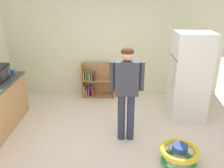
% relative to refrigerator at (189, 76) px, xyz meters
% --- Properties ---
extents(ground_plane, '(12.00, 12.00, 0.00)m').
position_rel_refrigerator_xyz_m(ground_plane, '(-1.52, -1.17, -0.89)').
color(ground_plane, silver).
rests_on(ground_plane, ground).
extents(back_wall, '(5.20, 0.06, 2.70)m').
position_rel_refrigerator_xyz_m(back_wall, '(-1.52, 1.16, 0.46)').
color(back_wall, beige).
rests_on(back_wall, ground).
extents(refrigerator, '(0.73, 0.68, 1.78)m').
position_rel_refrigerator_xyz_m(refrigerator, '(0.00, 0.00, 0.00)').
color(refrigerator, white).
rests_on(refrigerator, ground).
extents(bookshelf, '(0.80, 0.28, 0.85)m').
position_rel_refrigerator_xyz_m(bookshelf, '(-1.97, 0.98, -0.52)').
color(bookshelf, '#B17C4B').
rests_on(bookshelf, ground).
extents(standing_person, '(0.57, 0.22, 1.67)m').
position_rel_refrigerator_xyz_m(standing_person, '(-1.29, -0.87, 0.11)').
color(standing_person, '#33374F').
rests_on(standing_person, ground).
extents(baby_walker, '(0.60, 0.60, 0.32)m').
position_rel_refrigerator_xyz_m(baby_walker, '(-0.49, -1.51, -0.73)').
color(baby_walker, green).
rests_on(baby_walker, ground).
extents(blue_cup, '(0.08, 0.08, 0.09)m').
position_rel_refrigerator_xyz_m(blue_cup, '(-3.57, 0.02, 0.06)').
color(blue_cup, blue).
rests_on(blue_cup, kitchen_counter).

